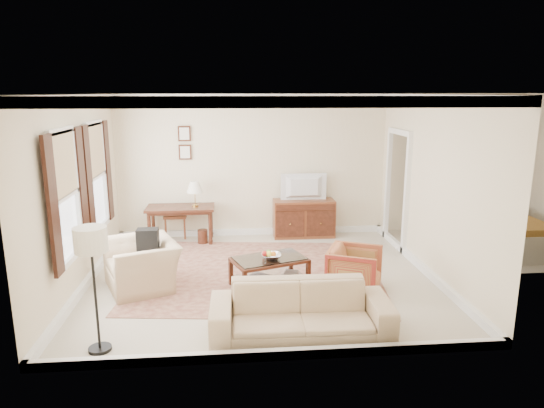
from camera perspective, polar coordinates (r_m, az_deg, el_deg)
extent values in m
cube|color=beige|center=(7.92, -1.26, -8.66)|extent=(5.50, 5.00, 0.01)
cube|color=white|center=(7.36, -1.37, 12.83)|extent=(5.50, 5.00, 0.01)
cube|color=#EFE2C3|center=(9.96, -2.30, 4.51)|extent=(5.50, 0.01, 2.90)
cube|color=#EFE2C3|center=(5.08, 0.61, -3.85)|extent=(5.50, 0.01, 2.90)
cube|color=#EFE2C3|center=(7.82, -21.86, 1.21)|extent=(0.01, 5.00, 2.90)
cube|color=#EFE2C3|center=(8.16, 18.35, 1.95)|extent=(0.01, 5.00, 2.90)
cube|color=beige|center=(10.16, 23.01, -4.78)|extent=(3.00, 2.70, 0.01)
cube|color=maroon|center=(8.08, -1.57, -8.14)|extent=(4.26, 3.77, 0.01)
cube|color=#542718|center=(9.72, -10.73, -0.44)|extent=(1.33, 0.66, 0.05)
cylinder|color=#542718|center=(9.64, -14.23, -2.94)|extent=(0.07, 0.07, 0.68)
cylinder|color=#542718|center=(9.52, -7.28, -2.84)|extent=(0.07, 0.07, 0.68)
cylinder|color=#542718|center=(10.12, -13.80, -2.16)|extent=(0.07, 0.07, 0.68)
cylinder|color=#542718|center=(10.01, -7.18, -2.05)|extent=(0.07, 0.07, 0.68)
cube|color=brown|center=(10.02, 3.75, -1.69)|extent=(1.25, 0.48, 0.77)
imported|color=black|center=(9.82, 3.84, 2.98)|extent=(0.89, 0.51, 0.12)
cube|color=#542718|center=(7.43, -0.32, -6.60)|extent=(1.25, 0.98, 0.04)
cube|color=silver|center=(7.42, -0.32, -6.36)|extent=(1.18, 0.90, 0.01)
cube|color=silver|center=(7.53, -0.32, -8.55)|extent=(1.15, 0.87, 0.02)
cube|color=#542718|center=(7.07, -3.22, -9.54)|extent=(0.08, 0.08, 0.43)
cube|color=#542718|center=(7.49, 4.28, -8.25)|extent=(0.08, 0.08, 0.43)
cube|color=#542718|center=(7.58, -4.86, -7.98)|extent=(0.08, 0.08, 0.43)
cube|color=#542718|center=(7.97, 2.24, -6.88)|extent=(0.08, 0.08, 0.43)
imported|color=silver|center=(7.36, -0.08, -6.06)|extent=(0.42, 0.42, 0.10)
imported|color=brown|center=(7.42, -1.92, -8.68)|extent=(0.20, 0.24, 0.38)
imported|color=brown|center=(7.63, 1.44, -8.07)|extent=(0.27, 0.11, 0.38)
imported|color=maroon|center=(7.37, 9.69, -7.39)|extent=(0.93, 0.95, 0.76)
imported|color=#CBAB89|center=(7.65, -15.08, -6.01)|extent=(1.10, 1.31, 0.98)
cube|color=black|center=(7.61, -14.40, -4.09)|extent=(0.26, 0.35, 0.40)
imported|color=#CBAB89|center=(6.02, 3.41, -11.51)|extent=(2.21, 0.69, 0.86)
cylinder|color=black|center=(6.20, -19.57, -15.74)|extent=(0.26, 0.26, 0.04)
cylinder|color=black|center=(5.93, -20.03, -10.48)|extent=(0.03, 0.03, 1.25)
cylinder|color=silver|center=(5.70, -20.58, -3.94)|extent=(0.37, 0.37, 0.28)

